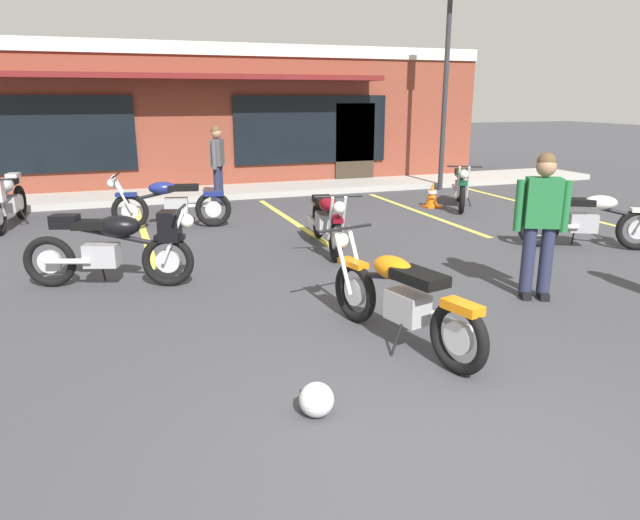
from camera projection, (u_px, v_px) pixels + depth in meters
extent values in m
plane|color=#3D3D42|center=(285.00, 296.00, 6.93)|extent=(80.00, 80.00, 0.00)
cube|color=#A8A59E|center=(193.00, 193.00, 13.86)|extent=(22.00, 1.80, 0.14)
cube|color=brown|center=(171.00, 115.00, 16.84)|extent=(16.01, 6.23, 3.51)
cube|color=beige|center=(181.00, 47.00, 13.56)|extent=(16.01, 0.06, 0.30)
cube|color=black|center=(39.00, 135.00, 13.02)|extent=(4.10, 0.06, 1.70)
cube|color=black|center=(312.00, 129.00, 15.11)|extent=(4.10, 0.06, 1.70)
cube|color=#33281E|center=(355.00, 144.00, 15.60)|extent=(1.10, 0.06, 2.10)
cube|color=maroon|center=(185.00, 76.00, 13.35)|extent=(9.61, 0.90, 0.12)
cube|color=#DBCC4C|center=(144.00, 232.00, 10.17)|extent=(0.12, 4.80, 0.01)
cube|color=#DBCC4C|center=(293.00, 221.00, 11.05)|extent=(0.12, 4.80, 0.01)
cube|color=#DBCC4C|center=(420.00, 212.00, 11.93)|extent=(0.12, 4.80, 0.01)
cube|color=#DBCC4C|center=(529.00, 204.00, 12.81)|extent=(0.12, 4.80, 0.01)
torus|color=black|center=(458.00, 338.00, 4.91)|extent=(0.25, 0.65, 0.64)
cylinder|color=#B7B7BC|center=(458.00, 338.00, 4.91)|extent=(0.13, 0.29, 0.29)
torus|color=black|center=(355.00, 292.00, 6.07)|extent=(0.25, 0.65, 0.64)
cylinder|color=#B7B7BC|center=(355.00, 292.00, 6.07)|extent=(0.13, 0.29, 0.29)
cylinder|color=silver|center=(342.00, 261.00, 6.02)|extent=(0.12, 0.33, 0.66)
cylinder|color=silver|center=(357.00, 259.00, 6.11)|extent=(0.12, 0.33, 0.66)
cylinder|color=black|center=(345.00, 228.00, 6.04)|extent=(0.65, 0.19, 0.03)
sphere|color=silver|center=(341.00, 240.00, 6.14)|extent=(0.21, 0.21, 0.17)
cube|color=orange|center=(353.00, 263.00, 6.02)|extent=(0.22, 0.38, 0.06)
cube|color=#9E9EA3|center=(407.00, 307.00, 5.41)|extent=(0.33, 0.45, 0.28)
cylinder|color=silver|center=(447.00, 320.00, 5.19)|extent=(0.20, 0.55, 0.07)
cylinder|color=black|center=(394.00, 277.00, 5.50)|extent=(0.28, 0.93, 0.26)
ellipsoid|color=orange|center=(393.00, 268.00, 5.50)|extent=(0.37, 0.53, 0.22)
cube|color=black|center=(419.00, 277.00, 5.21)|extent=(0.40, 0.57, 0.10)
cube|color=orange|center=(462.00, 307.00, 4.82)|extent=(0.24, 0.39, 0.08)
cylinder|color=black|center=(396.00, 340.00, 5.32)|extent=(0.14, 0.06, 0.29)
torus|color=black|center=(213.00, 209.00, 10.53)|extent=(0.65, 0.22, 0.64)
cylinder|color=#B7B7BC|center=(213.00, 209.00, 10.53)|extent=(0.29, 0.11, 0.29)
torus|color=black|center=(130.00, 212.00, 10.31)|extent=(0.65, 0.22, 0.64)
cylinder|color=#B7B7BC|center=(130.00, 212.00, 10.31)|extent=(0.29, 0.11, 0.29)
cylinder|color=silver|center=(122.00, 194.00, 10.12)|extent=(0.33, 0.10, 0.66)
cylinder|color=silver|center=(123.00, 193.00, 10.29)|extent=(0.33, 0.10, 0.66)
cylinder|color=black|center=(116.00, 175.00, 10.11)|extent=(0.15, 0.65, 0.03)
sphere|color=silver|center=(112.00, 183.00, 10.13)|extent=(0.20, 0.20, 0.17)
cube|color=navy|center=(126.00, 195.00, 10.22)|extent=(0.38, 0.20, 0.06)
cube|color=#9E9EA3|center=(176.00, 206.00, 10.41)|extent=(0.44, 0.31, 0.28)
cylinder|color=silver|center=(198.00, 206.00, 10.61)|extent=(0.55, 0.17, 0.07)
cylinder|color=black|center=(164.00, 193.00, 10.31)|extent=(0.94, 0.23, 0.26)
ellipsoid|color=navy|center=(162.00, 188.00, 10.29)|extent=(0.52, 0.34, 0.22)
cube|color=black|center=(183.00, 188.00, 10.35)|extent=(0.56, 0.37, 0.10)
cube|color=navy|center=(214.00, 194.00, 10.46)|extent=(0.38, 0.22, 0.08)
cylinder|color=black|center=(181.00, 222.00, 10.32)|extent=(0.05, 0.14, 0.29)
torus|color=black|center=(459.00, 187.00, 13.07)|extent=(0.41, 0.60, 0.64)
cylinder|color=#B7B7BC|center=(459.00, 187.00, 13.07)|extent=(0.20, 0.28, 0.29)
torus|color=black|center=(462.00, 198.00, 11.71)|extent=(0.41, 0.60, 0.64)
cylinder|color=#B7B7BC|center=(462.00, 198.00, 11.71)|extent=(0.20, 0.28, 0.29)
cylinder|color=silver|center=(468.00, 183.00, 11.52)|extent=(0.20, 0.30, 0.66)
cylinder|color=silver|center=(459.00, 182.00, 11.55)|extent=(0.20, 0.30, 0.66)
cylinder|color=black|center=(464.00, 167.00, 11.37)|extent=(0.58, 0.37, 0.03)
sphere|color=silver|center=(464.00, 174.00, 11.33)|extent=(0.23, 0.23, 0.17)
cube|color=#0F4C2D|center=(463.00, 183.00, 11.59)|extent=(0.30, 0.38, 0.06)
cube|color=#9E9EA3|center=(461.00, 188.00, 12.45)|extent=(0.41, 0.47, 0.28)
cylinder|color=silver|center=(453.00, 187.00, 12.83)|extent=(0.34, 0.51, 0.07)
cylinder|color=black|center=(462.00, 178.00, 12.19)|extent=(0.53, 0.84, 0.26)
ellipsoid|color=#0F4C2D|center=(462.00, 174.00, 12.15)|extent=(0.47, 0.55, 0.22)
cube|color=black|center=(461.00, 172.00, 12.49)|extent=(0.51, 0.59, 0.10)
cube|color=#0F4C2D|center=(460.00, 174.00, 13.02)|extent=(0.32, 0.39, 0.08)
cylinder|color=black|center=(468.00, 200.00, 12.55)|extent=(0.13, 0.09, 0.29)
torus|color=black|center=(539.00, 227.00, 9.12)|extent=(0.61, 0.39, 0.64)
cylinder|color=#B7B7BC|center=(539.00, 227.00, 9.12)|extent=(0.28, 0.19, 0.29)
torus|color=black|center=(638.00, 230.00, 8.91)|extent=(0.61, 0.39, 0.64)
cylinder|color=#B7B7BC|center=(638.00, 230.00, 8.91)|extent=(0.28, 0.19, 0.29)
cube|color=#9E9EA3|center=(583.00, 223.00, 9.00)|extent=(0.47, 0.40, 0.28)
cylinder|color=silver|center=(560.00, 227.00, 8.93)|extent=(0.52, 0.32, 0.07)
cylinder|color=black|center=(599.00, 208.00, 8.91)|extent=(0.86, 0.50, 0.26)
ellipsoid|color=beige|center=(601.00, 203.00, 8.89)|extent=(0.55, 0.46, 0.22)
cube|color=black|center=(576.00, 202.00, 8.94)|extent=(0.59, 0.49, 0.10)
cube|color=beige|center=(539.00, 209.00, 9.04)|extent=(0.39, 0.31, 0.08)
cylinder|color=black|center=(573.00, 236.00, 9.25)|extent=(0.08, 0.13, 0.29)
torus|color=black|center=(20.00, 202.00, 11.23)|extent=(0.17, 0.65, 0.64)
cylinder|color=#B7B7BC|center=(20.00, 202.00, 11.23)|extent=(0.09, 0.29, 0.29)
cylinder|color=silver|center=(0.00, 198.00, 9.72)|extent=(0.08, 0.33, 0.66)
cube|color=#9E9EA3|center=(11.00, 204.00, 10.61)|extent=(0.28, 0.42, 0.28)
cylinder|color=silver|center=(8.00, 203.00, 10.94)|extent=(0.13, 0.55, 0.07)
cylinder|color=black|center=(6.00, 192.00, 10.36)|extent=(0.17, 0.94, 0.26)
ellipsoid|color=silver|center=(4.00, 186.00, 10.29)|extent=(0.36, 0.55, 0.26)
cube|color=black|center=(9.00, 182.00, 10.60)|extent=(0.28, 0.42, 0.10)
cube|color=silver|center=(13.00, 178.00, 10.88)|extent=(0.23, 0.34, 0.16)
cylinder|color=black|center=(24.00, 217.00, 10.79)|extent=(0.14, 0.04, 0.29)
torus|color=black|center=(318.00, 219.00, 9.67)|extent=(0.21, 0.65, 0.64)
cylinder|color=#B7B7BC|center=(318.00, 219.00, 9.67)|extent=(0.11, 0.29, 0.29)
torus|color=black|center=(335.00, 239.00, 8.31)|extent=(0.21, 0.65, 0.64)
cylinder|color=#B7B7BC|center=(335.00, 239.00, 8.31)|extent=(0.11, 0.29, 0.29)
cylinder|color=silver|center=(343.00, 218.00, 8.14)|extent=(0.10, 0.33, 0.66)
cylinder|color=silver|center=(331.00, 219.00, 8.11)|extent=(0.10, 0.33, 0.66)
cylinder|color=black|center=(338.00, 196.00, 7.97)|extent=(0.66, 0.14, 0.03)
sphere|color=silver|center=(339.00, 208.00, 7.93)|extent=(0.20, 0.20, 0.17)
cube|color=maroon|center=(336.00, 219.00, 8.19)|extent=(0.20, 0.38, 0.06)
cube|color=#9E9EA3|center=(325.00, 222.00, 9.05)|extent=(0.30, 0.43, 0.28)
cylinder|color=silver|center=(312.00, 220.00, 9.38)|extent=(0.16, 0.55, 0.07)
cylinder|color=black|center=(328.00, 209.00, 8.79)|extent=(0.22, 0.94, 0.26)
ellipsoid|color=maroon|center=(328.00, 204.00, 8.75)|extent=(0.34, 0.52, 0.22)
cube|color=black|center=(324.00, 200.00, 9.09)|extent=(0.36, 0.56, 0.10)
cube|color=maroon|center=(318.00, 202.00, 9.62)|extent=(0.22, 0.38, 0.08)
cylinder|color=black|center=(336.00, 237.00, 9.21)|extent=(0.14, 0.05, 0.29)
torus|color=black|center=(50.00, 262.00, 7.18)|extent=(0.64, 0.30, 0.64)
cylinder|color=#B7B7BC|center=(50.00, 262.00, 7.18)|extent=(0.29, 0.15, 0.29)
torus|color=black|center=(168.00, 261.00, 7.21)|extent=(0.64, 0.30, 0.64)
cylinder|color=#B7B7BC|center=(168.00, 261.00, 7.21)|extent=(0.29, 0.15, 0.29)
cylinder|color=silver|center=(176.00, 234.00, 7.21)|extent=(0.32, 0.15, 0.66)
cylinder|color=silver|center=(173.00, 237.00, 7.04)|extent=(0.32, 0.15, 0.66)
cylinder|color=black|center=(179.00, 210.00, 7.04)|extent=(0.24, 0.64, 0.03)
sphere|color=silver|center=(187.00, 221.00, 7.08)|extent=(0.22, 0.22, 0.17)
cube|color=black|center=(170.00, 237.00, 7.13)|extent=(0.39, 0.25, 0.06)
cube|color=#9E9EA3|center=(102.00, 255.00, 7.17)|extent=(0.46, 0.36, 0.28)
cylinder|color=silver|center=(67.00, 261.00, 7.04)|extent=(0.54, 0.24, 0.07)
cylinder|color=black|center=(116.00, 236.00, 7.11)|extent=(0.91, 0.36, 0.26)
ellipsoid|color=black|center=(119.00, 226.00, 7.08)|extent=(0.59, 0.45, 0.26)
cube|color=black|center=(170.00, 226.00, 7.09)|extent=(0.32, 0.34, 0.36)
cube|color=black|center=(90.00, 225.00, 7.07)|extent=(0.46, 0.36, 0.10)
cube|color=black|center=(65.00, 221.00, 7.05)|extent=(0.37, 0.29, 0.16)
cylinder|color=black|center=(103.00, 271.00, 7.41)|extent=(0.07, 0.14, 0.29)
cube|color=black|center=(222.00, 202.00, 12.91)|extent=(0.26, 0.19, 0.08)
cube|color=black|center=(220.00, 203.00, 12.72)|extent=(0.26, 0.19, 0.08)
cylinder|color=#232842|center=(220.00, 182.00, 12.80)|extent=(0.20, 0.20, 0.80)
cylinder|color=#232842|center=(217.00, 184.00, 12.61)|extent=(0.20, 0.20, 0.80)
cube|color=#4C4C51|center=(217.00, 152.00, 12.53)|extent=(0.36, 0.44, 0.56)
cylinder|color=#4C4C51|center=(220.00, 153.00, 12.78)|extent=(0.13, 0.13, 0.58)
cylinder|color=#4C4C51|center=(214.00, 155.00, 12.30)|extent=(0.13, 0.13, 0.58)
sphere|color=#A07556|center=(216.00, 133.00, 12.42)|extent=(0.29, 0.29, 0.22)
sphere|color=brown|center=(216.00, 131.00, 12.41)|extent=(0.28, 0.28, 0.21)
cube|color=black|center=(543.00, 295.00, 6.83)|extent=(0.20, 0.26, 0.08)
cube|color=black|center=(525.00, 294.00, 6.85)|extent=(0.20, 0.26, 0.08)
cylinder|color=#232842|center=(546.00, 259.00, 6.75)|extent=(0.20, 0.20, 0.80)
cylinder|color=#232842|center=(528.00, 259.00, 6.78)|extent=(0.20, 0.20, 0.80)
cube|color=#1E6633|center=(543.00, 203.00, 6.59)|extent=(0.44, 0.37, 0.56)
cylinder|color=#1E6633|center=(566.00, 207.00, 6.57)|extent=(0.13, 0.13, 0.58)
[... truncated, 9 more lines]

